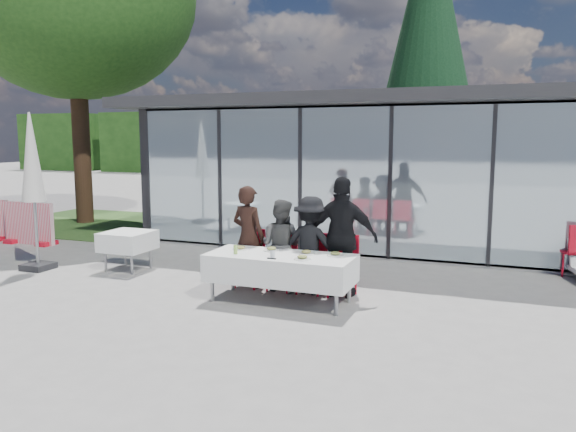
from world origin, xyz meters
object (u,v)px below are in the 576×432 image
at_px(diner_a, 248,237).
at_px(diner_d, 343,237).
at_px(plate_a, 241,248).
at_px(plate_c, 306,252).
at_px(diner_c, 311,245).
at_px(plate_extra, 302,258).
at_px(diner_chair_c, 313,260).
at_px(diner_chair_d, 344,262).
at_px(folded_eyeglasses, 272,258).
at_px(plate_d, 335,254).
at_px(plate_b, 272,249).
at_px(juice_bottle, 236,250).
at_px(conifer_tree, 428,36).
at_px(diner_chair_b, 283,257).
at_px(diner_b, 281,245).
at_px(diner_chair_a, 251,255).
at_px(market_umbrella, 32,168).
at_px(spare_table_left, 128,241).
at_px(dining_table, 280,268).

bearing_deg(diner_a, diner_d, -167.25).
relative_size(diner_d, plate_a, 7.50).
distance_m(plate_a, plate_c, 1.10).
relative_size(diner_c, plate_extra, 6.21).
bearing_deg(plate_c, diner_chair_c, 99.09).
xyz_separation_m(diner_a, diner_chair_d, (1.65, 0.10, -0.33)).
height_order(diner_a, folded_eyeglasses, diner_a).
xyz_separation_m(plate_c, plate_d, (0.45, 0.04, 0.00)).
relative_size(plate_b, juice_bottle, 1.91).
height_order(plate_a, plate_b, same).
height_order(plate_c, plate_d, same).
bearing_deg(juice_bottle, conifer_tree, 84.96).
bearing_deg(diner_chair_b, plate_d, -26.49).
bearing_deg(diner_b, diner_chair_c, -161.91).
xyz_separation_m(diner_chair_a, plate_extra, (1.28, -0.95, 0.24)).
bearing_deg(diner_chair_d, plate_b, -152.44).
bearing_deg(diner_a, plate_b, 156.86).
distance_m(plate_d, market_umbrella, 6.12).
xyz_separation_m(diner_c, plate_a, (-1.01, -0.53, -0.02)).
bearing_deg(plate_a, spare_table_left, 163.57).
distance_m(diner_chair_a, diner_chair_d, 1.65).
xyz_separation_m(diner_c, diner_chair_d, (0.53, 0.10, -0.26)).
distance_m(plate_a, market_umbrella, 4.61).
distance_m(plate_d, conifer_tree, 13.36).
relative_size(diner_chair_a, plate_extra, 3.80).
xyz_separation_m(diner_chair_a, diner_chair_d, (1.65, 0.00, 0.00)).
bearing_deg(diner_a, market_umbrella, 17.02).
relative_size(diner_c, plate_c, 6.21).
bearing_deg(plate_extra, diner_b, 128.68).
relative_size(diner_chair_c, folded_eyeglasses, 6.96).
xyz_separation_m(diner_chair_a, plate_c, (1.21, -0.57, 0.24)).
xyz_separation_m(diner_a, market_umbrella, (-4.34, -0.32, 1.10)).
height_order(diner_chair_b, plate_extra, diner_chair_b).
bearing_deg(dining_table, diner_chair_c, 70.23).
relative_size(diner_chair_a, diner_chair_b, 1.00).
bearing_deg(conifer_tree, plate_b, -93.21).
xyz_separation_m(plate_a, juice_bottle, (0.07, -0.32, 0.04)).
distance_m(plate_a, conifer_tree, 13.49).
distance_m(diner_chair_b, spare_table_left, 3.30).
xyz_separation_m(diner_c, folded_eyeglasses, (-0.27, -0.99, -0.04)).
bearing_deg(spare_table_left, diner_chair_c, -3.08).
bearing_deg(dining_table, plate_extra, -25.36).
distance_m(diner_chair_a, diner_chair_b, 0.59).
bearing_deg(diner_chair_d, diner_chair_a, 180.00).
bearing_deg(market_umbrella, juice_bottle, -6.61).
relative_size(plate_b, folded_eyeglasses, 1.83).
distance_m(plate_a, plate_extra, 1.22).
distance_m(diner_chair_a, folded_eyeglasses, 1.39).
relative_size(diner_chair_b, diner_c, 0.61).
xyz_separation_m(spare_table_left, conifer_tree, (4.00, 11.56, 5.43)).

